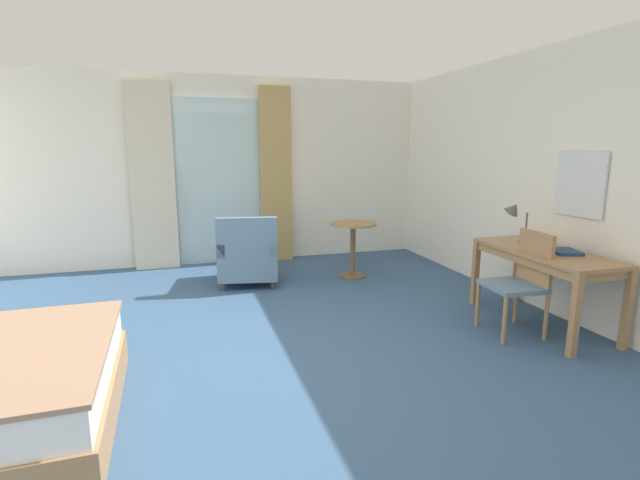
{
  "coord_description": "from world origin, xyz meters",
  "views": [
    {
      "loc": [
        -0.5,
        -3.38,
        1.68
      ],
      "look_at": [
        0.63,
        0.34,
        0.9
      ],
      "focal_mm": 25.98,
      "sensor_mm": 36.0,
      "label": 1
    }
  ],
  "objects_px": {
    "writing_desk": "(544,259)",
    "desk_lamp": "(515,212)",
    "closed_book": "(565,252)",
    "armchair_by_window": "(249,257)",
    "desk_chair": "(522,277)",
    "round_cafe_table": "(353,237)"
  },
  "relations": [
    {
      "from": "desk_chair",
      "to": "round_cafe_table",
      "type": "xyz_separation_m",
      "value": [
        -0.79,
        2.21,
        0.0
      ]
    },
    {
      "from": "desk_lamp",
      "to": "armchair_by_window",
      "type": "xyz_separation_m",
      "value": [
        -2.48,
        1.75,
        -0.69
      ]
    },
    {
      "from": "writing_desk",
      "to": "closed_book",
      "type": "relative_size",
      "value": 5.25
    },
    {
      "from": "writing_desk",
      "to": "desk_lamp",
      "type": "height_order",
      "value": "desk_lamp"
    },
    {
      "from": "desk_lamp",
      "to": "round_cafe_table",
      "type": "relative_size",
      "value": 0.6
    },
    {
      "from": "desk_lamp",
      "to": "desk_chair",
      "type": "bearing_deg",
      "value": -121.21
    },
    {
      "from": "armchair_by_window",
      "to": "round_cafe_table",
      "type": "xyz_separation_m",
      "value": [
        1.36,
        -0.09,
        0.19
      ]
    },
    {
      "from": "writing_desk",
      "to": "desk_lamp",
      "type": "relative_size",
      "value": 3.27
    },
    {
      "from": "desk_chair",
      "to": "desk_lamp",
      "type": "distance_m",
      "value": 0.82
    },
    {
      "from": "desk_chair",
      "to": "closed_book",
      "type": "relative_size",
      "value": 3.46
    },
    {
      "from": "desk_lamp",
      "to": "writing_desk",
      "type": "bearing_deg",
      "value": -89.3
    },
    {
      "from": "closed_book",
      "to": "armchair_by_window",
      "type": "height_order",
      "value": "armchair_by_window"
    },
    {
      "from": "desk_chair",
      "to": "writing_desk",
      "type": "bearing_deg",
      "value": 17.78
    },
    {
      "from": "writing_desk",
      "to": "closed_book",
      "type": "xyz_separation_m",
      "value": [
        0.07,
        -0.16,
        0.1
      ]
    },
    {
      "from": "closed_book",
      "to": "armchair_by_window",
      "type": "distance_m",
      "value": 3.49
    },
    {
      "from": "desk_chair",
      "to": "armchair_by_window",
      "type": "relative_size",
      "value": 1.04
    },
    {
      "from": "closed_book",
      "to": "round_cafe_table",
      "type": "distance_m",
      "value": 2.57
    },
    {
      "from": "closed_book",
      "to": "writing_desk",
      "type": "bearing_deg",
      "value": 133.01
    },
    {
      "from": "writing_desk",
      "to": "desk_chair",
      "type": "distance_m",
      "value": 0.37
    },
    {
      "from": "desk_lamp",
      "to": "closed_book",
      "type": "distance_m",
      "value": 0.66
    },
    {
      "from": "writing_desk",
      "to": "desk_chair",
      "type": "height_order",
      "value": "desk_chair"
    },
    {
      "from": "closed_book",
      "to": "round_cafe_table",
      "type": "bearing_deg",
      "value": 135.66
    }
  ]
}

